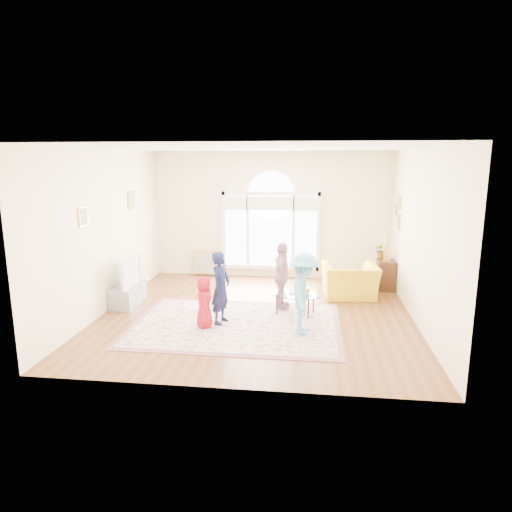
# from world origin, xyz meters

# --- Properties ---
(ground) EXTENTS (6.00, 6.00, 0.00)m
(ground) POSITION_xyz_m (0.00, 0.00, 0.00)
(ground) COLOR #5E3415
(ground) RESTS_ON ground
(room_shell) EXTENTS (6.00, 6.00, 6.00)m
(room_shell) POSITION_xyz_m (0.01, 2.83, 1.57)
(room_shell) COLOR #F7E6C0
(room_shell) RESTS_ON ground
(area_rug) EXTENTS (3.60, 2.60, 0.02)m
(area_rug) POSITION_xyz_m (-0.30, -0.63, 0.01)
(area_rug) COLOR beige
(area_rug) RESTS_ON ground
(rug_border) EXTENTS (3.80, 2.80, 0.01)m
(rug_border) POSITION_xyz_m (-0.30, -0.63, 0.01)
(rug_border) COLOR #91565F
(rug_border) RESTS_ON ground
(tv_console) EXTENTS (0.45, 1.00, 0.42)m
(tv_console) POSITION_xyz_m (-2.75, 0.30, 0.21)
(tv_console) COLOR gray
(tv_console) RESTS_ON ground
(television) EXTENTS (0.17, 1.02, 0.59)m
(television) POSITION_xyz_m (-2.74, 0.30, 0.71)
(television) COLOR black
(television) RESTS_ON tv_console
(coffee_table) EXTENTS (1.13, 0.87, 0.54)m
(coffee_table) POSITION_xyz_m (0.75, 0.09, 0.40)
(coffee_table) COLOR silver
(coffee_table) RESTS_ON ground
(armchair) EXTENTS (1.25, 1.12, 0.75)m
(armchair) POSITION_xyz_m (1.90, 1.37, 0.37)
(armchair) COLOR yellow
(armchair) RESTS_ON ground
(side_cabinet) EXTENTS (0.40, 0.50, 0.70)m
(side_cabinet) POSITION_xyz_m (2.78, 2.11, 0.35)
(side_cabinet) COLOR black
(side_cabinet) RESTS_ON ground
(floor_lamp) EXTENTS (0.29, 0.29, 1.51)m
(floor_lamp) POSITION_xyz_m (2.70, 2.01, 1.28)
(floor_lamp) COLOR black
(floor_lamp) RESTS_ON ground
(plant_pedestal) EXTENTS (0.20, 0.20, 0.70)m
(plant_pedestal) POSITION_xyz_m (2.70, 2.36, 0.35)
(plant_pedestal) COLOR white
(plant_pedestal) RESTS_ON ground
(potted_plant) EXTENTS (0.36, 0.31, 0.38)m
(potted_plant) POSITION_xyz_m (2.70, 2.36, 0.89)
(potted_plant) COLOR #33722D
(potted_plant) RESTS_ON plant_pedestal
(leaning_picture) EXTENTS (0.80, 0.14, 0.62)m
(leaning_picture) POSITION_xyz_m (-1.65, 2.90, 0.00)
(leaning_picture) COLOR tan
(leaning_picture) RESTS_ON ground
(child_red) EXTENTS (0.40, 0.52, 0.94)m
(child_red) POSITION_xyz_m (-0.85, -0.83, 0.49)
(child_red) COLOR #A81223
(child_red) RESTS_ON area_rug
(child_navy) EXTENTS (0.43, 0.55, 1.34)m
(child_navy) POSITION_xyz_m (-0.59, -0.60, 0.69)
(child_navy) COLOR #14193B
(child_navy) RESTS_ON area_rug
(child_pink) EXTENTS (0.40, 0.82, 1.35)m
(child_pink) POSITION_xyz_m (0.46, 0.42, 0.69)
(child_pink) COLOR #CB8EA5
(child_pink) RESTS_ON area_rug
(child_blue) EXTENTS (0.56, 0.94, 1.42)m
(child_blue) POSITION_xyz_m (0.94, -0.91, 0.73)
(child_blue) COLOR #63BDEE
(child_blue) RESTS_ON area_rug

